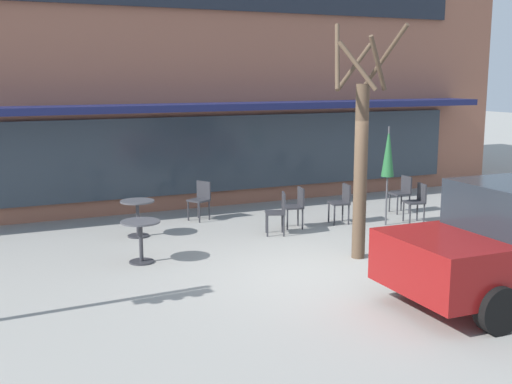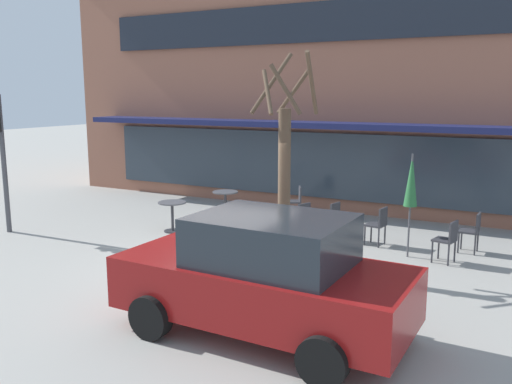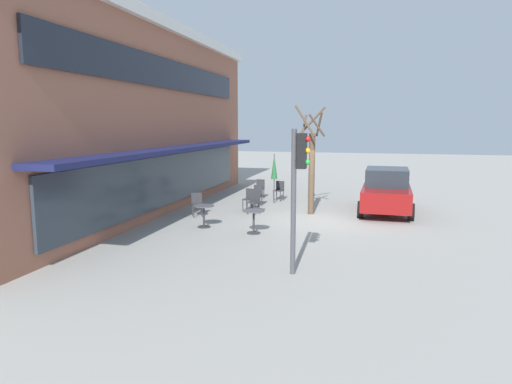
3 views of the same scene
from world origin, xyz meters
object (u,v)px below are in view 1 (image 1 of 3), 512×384
Objects in this scene: patio_umbrella_green_folded at (388,153)px; cafe_chair_2 at (342,200)px; cafe_table_near_wall at (141,234)px; street_tree at (361,153)px; cafe_table_streetside at (138,212)px; cafe_chair_3 at (279,210)px; cafe_chair_4 at (417,200)px; cafe_chair_0 at (296,204)px; cafe_chair_1 at (403,191)px; cafe_chair_5 at (201,197)px.

patio_umbrella_green_folded reaches higher than cafe_chair_2.
street_tree reaches higher than cafe_table_near_wall.
cafe_chair_3 is at bearing -21.43° from cafe_table_streetside.
cafe_table_near_wall is at bearing -165.57° from cafe_chair_3.
cafe_chair_3 is at bearing 104.37° from street_tree.
street_tree is (-2.81, -1.85, 1.39)m from cafe_chair_4.
patio_umbrella_green_folded is 2.47× the size of cafe_chair_3.
patio_umbrella_green_folded reaches higher than cafe_chair_3.
street_tree is (0.55, -2.14, 1.39)m from cafe_chair_3.
cafe_table_streetside is at bearing 170.76° from cafe_chair_2.
cafe_chair_0 is 3.12m from cafe_chair_1.
cafe_table_near_wall is at bearing -102.74° from cafe_table_streetside.
cafe_chair_0 reaches higher than cafe_table_near_wall.
patio_umbrella_green_folded is 2.79m from street_tree.
cafe_chair_3 is (2.72, -1.07, 0.01)m from cafe_table_streetside.
cafe_chair_5 is (1.72, 0.94, 0.01)m from cafe_table_streetside.
cafe_chair_2 is (-0.80, 0.56, -1.10)m from patio_umbrella_green_folded.
cafe_chair_1 is at bearing 70.36° from cafe_chair_4.
cafe_table_near_wall is at bearing -166.86° from cafe_chair_2.
cafe_chair_0 is 1.00× the size of cafe_chair_1.
patio_umbrella_green_folded is 2.47× the size of cafe_chair_4.
cafe_chair_5 is at bearing 152.19° from cafe_chair_4.
cafe_chair_0 is at bearing 178.02° from cafe_chair_2.
cafe_chair_1 is (6.86, 1.53, 0.01)m from cafe_table_near_wall.
cafe_table_near_wall is 4.17m from street_tree.
patio_umbrella_green_folded is at bearing -13.76° from cafe_table_streetside.
cafe_chair_1 is 4.89m from cafe_chair_5.
cafe_chair_5 is (-0.99, 2.01, 0.00)m from cafe_chair_3.
cafe_chair_1 is at bearing 6.30° from cafe_chair_0.
street_tree is at bearing -44.51° from cafe_table_streetside.
cafe_chair_4 is at bearing -4.59° from patio_umbrella_green_folded.
cafe_chair_2 is (-1.96, -0.38, 0.00)m from cafe_chair_1.
cafe_chair_1 is 1.07m from cafe_chair_4.
street_tree is (-1.21, -2.48, 1.39)m from cafe_chair_2.
cafe_chair_2 is at bearing -168.96° from cafe_chair_1.
cafe_chair_4 is at bearing -27.81° from cafe_chair_5.
street_tree is at bearing -69.61° from cafe_chair_5.
cafe_chair_0 is (3.76, 1.18, 0.01)m from cafe_table_near_wall.
street_tree reaches higher than cafe_chair_5.
patio_umbrella_green_folded reaches higher than cafe_chair_5.
cafe_chair_3 is 1.00× the size of cafe_chair_5.
street_tree is (1.54, -4.15, 1.39)m from cafe_chair_5.
cafe_table_near_wall is 0.85× the size of cafe_chair_0.
patio_umbrella_green_folded reaches higher than cafe_chair_4.
cafe_chair_1 is at bearing 11.04° from cafe_chair_2.
cafe_chair_2 is at bearing 144.74° from patio_umbrella_green_folded.
cafe_chair_1 is at bearing 42.05° from street_tree.
cafe_table_near_wall is 3.54m from cafe_chair_5.
cafe_chair_0 and cafe_chair_4 have the same top height.
cafe_table_near_wall is 0.85× the size of cafe_chair_5.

